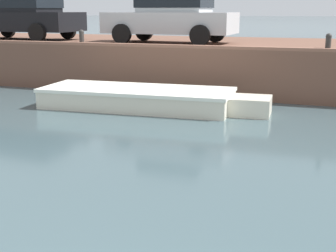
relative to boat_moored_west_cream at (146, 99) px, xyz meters
The scene contains 8 objects.
ground_plane 4.69m from the boat_moored_west_cream, 57.21° to the right, with size 400.00×400.00×0.00m, color #3D5156.
far_quay_wall 5.41m from the boat_moored_west_cream, 61.98° to the left, with size 60.00×6.00×1.36m, color brown.
far_wall_coping 3.36m from the boat_moored_west_cream, 36.61° to the left, with size 60.00×0.24×0.08m, color brown.
boat_moored_west_cream is the anchor object (origin of this frame).
car_leftmost_black 7.39m from the boat_moored_west_cream, 149.24° to the left, with size 4.37×2.08×1.54m.
car_left_inner_silver 4.18m from the boat_moored_west_cream, 99.01° to the left, with size 4.10×1.99×1.54m.
mooring_bollard_west 3.75m from the boat_moored_west_cream, 144.86° to the left, with size 0.15×0.15×0.44m.
mooring_bollard_mid 4.79m from the boat_moored_west_cream, 25.98° to the left, with size 0.15×0.15×0.44m.
Camera 1 is at (1.73, -0.87, 2.36)m, focal length 50.00 mm.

